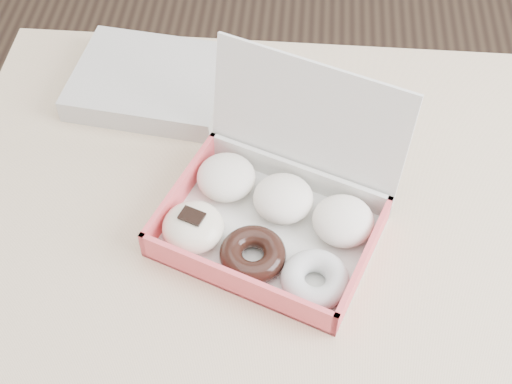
{
  "coord_description": "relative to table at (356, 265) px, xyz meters",
  "views": [
    {
      "loc": [
        -0.1,
        -0.58,
        1.55
      ],
      "look_at": [
        -0.15,
        0.01,
        0.82
      ],
      "focal_mm": 50.0,
      "sensor_mm": 36.0,
      "label": 1
    }
  ],
  "objects": [
    {
      "name": "donut_box",
      "position": [
        -0.13,
        0.0,
        0.11
      ],
      "size": [
        0.35,
        0.33,
        0.2
      ],
      "rotation": [
        0.0,
        0.0,
        -0.37
      ],
      "color": "white",
      "rests_on": "table"
    },
    {
      "name": "newspapers",
      "position": [
        -0.34,
        0.26,
        0.1
      ],
      "size": [
        0.26,
        0.22,
        0.04
      ],
      "primitive_type": "cube",
      "rotation": [
        0.0,
        0.0,
        -0.12
      ],
      "color": "beige",
      "rests_on": "table"
    },
    {
      "name": "table",
      "position": [
        0.0,
        0.0,
        0.0
      ],
      "size": [
        1.2,
        0.8,
        0.75
      ],
      "color": "tan",
      "rests_on": "ground"
    }
  ]
}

